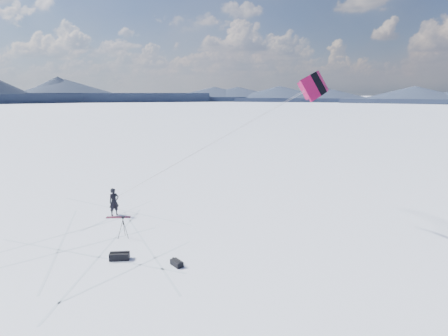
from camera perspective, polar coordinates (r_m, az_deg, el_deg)
The scene contains 9 objects.
ground at distance 22.83m, azimuth -15.09°, elevation -9.92°, with size 1800.00×1800.00×0.00m, color white.
horizon_hills at distance 21.81m, azimuth -15.58°, elevation -1.22°, with size 704.84×706.81×8.69m.
snow_tracks at distance 22.73m, azimuth -17.40°, elevation -10.14°, with size 17.62×14.39×0.01m.
snowkiter at distance 26.58m, azimuth -16.30°, elevation -6.91°, with size 0.68×0.45×1.87m, color black.
snowboard at distance 26.03m, azimuth -15.80°, elevation -7.22°, with size 1.58×0.29×0.04m, color maroon.
tripod at distance 22.22m, azimuth -15.10°, elevation -8.24°, with size 0.54×0.62×1.28m.
gear_bag_a at distance 19.77m, azimuth -15.64°, elevation -12.80°, with size 1.04×0.89×0.43m.
gear_bag_b at distance 18.63m, azimuth -7.21°, elevation -14.16°, with size 0.78×0.59×0.32m.
power_kite at distance 22.63m, azimuth 13.53°, elevation 12.10°, with size 13.41×6.60×8.23m.
Camera 1 is at (14.76, -15.38, 8.18)m, focal length 30.00 mm.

